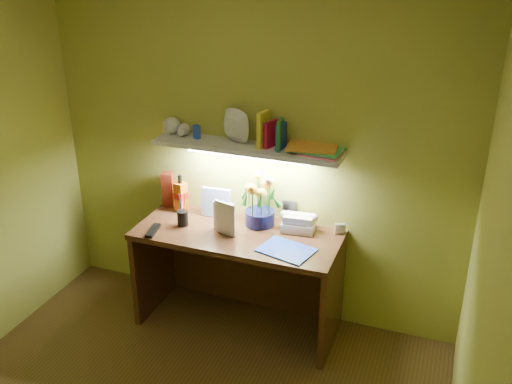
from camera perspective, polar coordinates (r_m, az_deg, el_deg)
desk at (r=4.07m, az=-1.80°, el=-8.72°), size 1.40×0.60×0.75m
flower_bouquet at (r=3.91m, az=0.40°, el=-0.88°), size 0.27×0.27×0.36m
telephone at (r=3.89m, az=4.29°, el=-2.93°), size 0.24×0.19×0.13m
desk_clock at (r=3.89m, az=8.39°, el=-3.64°), size 0.08×0.06×0.07m
whisky_bottle at (r=4.17m, az=-7.54°, el=-0.10°), size 0.09×0.09×0.28m
whisky_box at (r=4.27m, az=-8.78°, el=0.30°), size 0.10×0.10×0.26m
pen_cup at (r=3.97m, az=-7.37°, el=-2.11°), size 0.09×0.09×0.19m
art_card at (r=4.08m, az=-4.01°, el=-1.06°), size 0.21×0.05×0.21m
tv_remote at (r=3.94m, az=-10.26°, el=-3.82°), size 0.09×0.19×0.02m
blue_folder at (r=3.66m, az=3.06°, el=-5.82°), size 0.38×0.32×0.01m
desk_book_a at (r=3.90m, az=-4.28°, el=-2.28°), size 0.15×0.03×0.21m
desk_book_b at (r=3.86m, az=-4.12°, el=-2.30°), size 0.17×0.07×0.24m
wall_shelf at (r=3.81m, az=-0.86°, el=4.96°), size 1.30×0.34×0.27m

